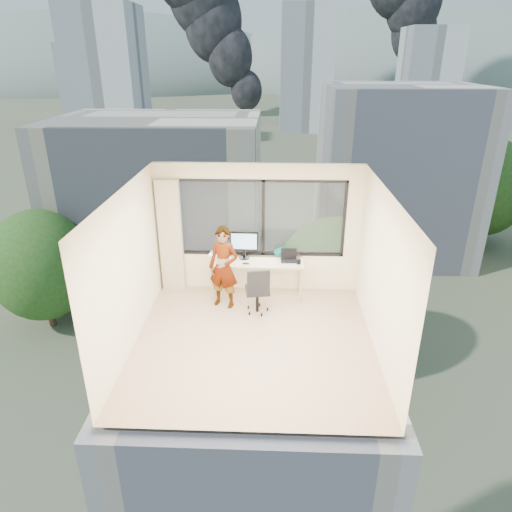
# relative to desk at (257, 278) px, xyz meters

# --- Properties ---
(floor) EXTENTS (4.00, 4.00, 0.01)m
(floor) POSITION_rel_desk_xyz_m (0.00, -1.66, -0.38)
(floor) COLOR #CEB186
(floor) RESTS_ON ground
(ceiling) EXTENTS (4.00, 4.00, 0.01)m
(ceiling) POSITION_rel_desk_xyz_m (0.00, -1.66, 2.23)
(ceiling) COLOR white
(ceiling) RESTS_ON ground
(wall_front) EXTENTS (4.00, 0.01, 2.60)m
(wall_front) POSITION_rel_desk_xyz_m (0.00, -3.66, 0.93)
(wall_front) COLOR #F8EFBF
(wall_front) RESTS_ON ground
(wall_left) EXTENTS (0.01, 4.00, 2.60)m
(wall_left) POSITION_rel_desk_xyz_m (-2.00, -1.66, 0.93)
(wall_left) COLOR #F8EFBF
(wall_left) RESTS_ON ground
(wall_right) EXTENTS (0.01, 4.00, 2.60)m
(wall_right) POSITION_rel_desk_xyz_m (2.00, -1.66, 0.93)
(wall_right) COLOR #F8EFBF
(wall_right) RESTS_ON ground
(window_wall) EXTENTS (3.30, 0.16, 1.55)m
(window_wall) POSITION_rel_desk_xyz_m (0.05, 0.34, 1.15)
(window_wall) COLOR black
(window_wall) RESTS_ON ground
(curtain) EXTENTS (0.45, 0.14, 2.30)m
(curtain) POSITION_rel_desk_xyz_m (-1.72, 0.22, 0.77)
(curtain) COLOR beige
(curtain) RESTS_ON floor
(desk) EXTENTS (1.80, 0.60, 0.75)m
(desk) POSITION_rel_desk_xyz_m (0.00, 0.00, 0.00)
(desk) COLOR tan
(desk) RESTS_ON floor
(chair) EXTENTS (0.56, 0.56, 0.96)m
(chair) POSITION_rel_desk_xyz_m (0.02, -0.64, 0.10)
(chair) COLOR black
(chair) RESTS_ON floor
(person) EXTENTS (0.67, 0.54, 1.59)m
(person) POSITION_rel_desk_xyz_m (-0.62, -0.42, 0.42)
(person) COLOR #2D2D33
(person) RESTS_ON floor
(monitor) EXTENTS (0.56, 0.13, 0.56)m
(monitor) POSITION_rel_desk_xyz_m (-0.27, 0.14, 0.65)
(monitor) COLOR black
(monitor) RESTS_ON desk
(game_console) EXTENTS (0.34, 0.29, 0.08)m
(game_console) POSITION_rel_desk_xyz_m (-0.80, 0.17, 0.41)
(game_console) COLOR white
(game_console) RESTS_ON desk
(laptop) EXTENTS (0.32, 0.34, 0.20)m
(laptop) POSITION_rel_desk_xyz_m (0.62, 0.03, 0.48)
(laptop) COLOR black
(laptop) RESTS_ON desk
(cellphone) EXTENTS (0.13, 0.06, 0.01)m
(cellphone) POSITION_rel_desk_xyz_m (-0.22, -0.13, 0.38)
(cellphone) COLOR black
(cellphone) RESTS_ON desk
(pen_cup) EXTENTS (0.09, 0.09, 0.11)m
(pen_cup) POSITION_rel_desk_xyz_m (0.80, -0.09, 0.43)
(pen_cup) COLOR black
(pen_cup) RESTS_ON desk
(handbag) EXTENTS (0.30, 0.18, 0.22)m
(handbag) POSITION_rel_desk_xyz_m (0.46, 0.22, 0.48)
(handbag) COLOR #0B4543
(handbag) RESTS_ON desk
(exterior_ground) EXTENTS (400.00, 400.00, 0.04)m
(exterior_ground) POSITION_rel_desk_xyz_m (0.00, 118.34, -14.38)
(exterior_ground) COLOR #515B3D
(exterior_ground) RESTS_ON ground
(near_bldg_a) EXTENTS (16.00, 12.00, 14.00)m
(near_bldg_a) POSITION_rel_desk_xyz_m (-9.00, 28.34, -7.38)
(near_bldg_a) COLOR #F4E9CC
(near_bldg_a) RESTS_ON exterior_ground
(near_bldg_b) EXTENTS (14.00, 13.00, 16.00)m
(near_bldg_b) POSITION_rel_desk_xyz_m (12.00, 36.34, -6.38)
(near_bldg_b) COLOR silver
(near_bldg_b) RESTS_ON exterior_ground
(far_tower_a) EXTENTS (14.00, 14.00, 28.00)m
(far_tower_a) POSITION_rel_desk_xyz_m (-35.00, 93.34, -0.38)
(far_tower_a) COLOR silver
(far_tower_a) RESTS_ON exterior_ground
(far_tower_b) EXTENTS (13.00, 13.00, 30.00)m
(far_tower_b) POSITION_rel_desk_xyz_m (8.00, 118.34, 0.62)
(far_tower_b) COLOR silver
(far_tower_b) RESTS_ON exterior_ground
(far_tower_c) EXTENTS (15.00, 15.00, 26.00)m
(far_tower_c) POSITION_rel_desk_xyz_m (45.00, 138.34, -1.38)
(far_tower_c) COLOR silver
(far_tower_c) RESTS_ON exterior_ground
(far_tower_d) EXTENTS (16.00, 14.00, 22.00)m
(far_tower_d) POSITION_rel_desk_xyz_m (-60.00, 148.34, -3.38)
(far_tower_d) COLOR silver
(far_tower_d) RESTS_ON exterior_ground
(hill_a) EXTENTS (288.00, 216.00, 90.00)m
(hill_a) POSITION_rel_desk_xyz_m (-120.00, 318.34, -14.38)
(hill_a) COLOR slate
(hill_a) RESTS_ON exterior_ground
(hill_b) EXTENTS (300.00, 220.00, 96.00)m
(hill_b) POSITION_rel_desk_xyz_m (100.00, 318.34, -14.38)
(hill_b) COLOR slate
(hill_b) RESTS_ON exterior_ground
(tree_a) EXTENTS (7.00, 7.00, 8.00)m
(tree_a) POSITION_rel_desk_xyz_m (-16.00, 20.34, -10.38)
(tree_a) COLOR #204C19
(tree_a) RESTS_ON exterior_ground
(tree_b) EXTENTS (7.60, 7.60, 9.00)m
(tree_b) POSITION_rel_desk_xyz_m (4.00, 16.34, -9.88)
(tree_b) COLOR #204C19
(tree_b) RESTS_ON exterior_ground
(tree_c) EXTENTS (8.40, 8.40, 10.00)m
(tree_c) POSITION_rel_desk_xyz_m (22.00, 38.34, -9.38)
(tree_c) COLOR #204C19
(tree_c) RESTS_ON exterior_ground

